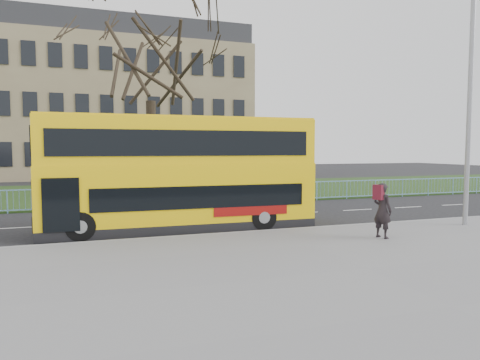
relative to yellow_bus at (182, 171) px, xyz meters
name	(u,v)px	position (x,y,z in m)	size (l,w,h in m)	color
ground	(262,226)	(3.11, -0.21, -2.18)	(120.00, 120.00, 0.00)	black
pavement	(366,271)	(3.11, -6.96, -2.12)	(80.00, 10.50, 0.12)	slate
kerb	(278,231)	(3.11, -1.76, -2.11)	(80.00, 0.20, 0.14)	gray
grass_verge	(188,191)	(3.11, 14.09, -2.14)	(80.00, 15.40, 0.08)	#1F3312
guard_railing	(217,194)	(3.11, 6.39, -1.63)	(40.00, 0.12, 1.10)	#79AFD8
bare_tree	(151,82)	(0.11, 9.79, 4.64)	(9.44, 9.44, 13.49)	black
civic_building	(105,113)	(-1.89, 34.79, 4.82)	(30.00, 15.00, 14.00)	#817152
yellow_bus	(182,171)	(0.00, 0.00, 0.00)	(9.75, 2.54, 4.07)	yellow
pedestrian	(382,210)	(5.70, -4.11, -1.17)	(0.65, 0.43, 1.78)	black
street_lamp	(468,94)	(10.08, -3.10, 2.80)	(1.88, 0.37, 8.86)	#93959B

